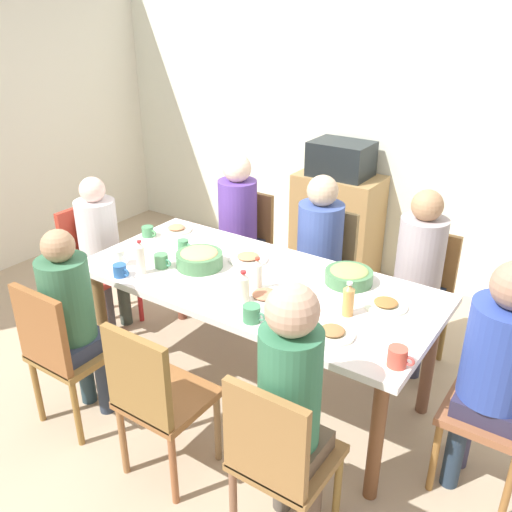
{
  "coord_description": "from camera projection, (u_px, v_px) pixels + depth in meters",
  "views": [
    {
      "loc": [
        1.59,
        -2.34,
        2.25
      ],
      "look_at": [
        0.0,
        0.0,
        0.92
      ],
      "focal_mm": 39.03,
      "sensor_mm": 36.0,
      "label": 1
    }
  ],
  "objects": [
    {
      "name": "chair_7",
      "position": [
        419.0,
        292.0,
        3.59
      ],
      "size": [
        0.4,
        0.4,
        0.9
      ],
      "color": "brown",
      "rests_on": "ground_plane"
    },
    {
      "name": "plate_4",
      "position": [
        176.0,
        229.0,
        3.84
      ],
      "size": [
        0.21,
        0.21,
        0.04
      ],
      "color": "silver",
      "rests_on": "dining_table"
    },
    {
      "name": "bottle_3",
      "position": [
        141.0,
        258.0,
        3.22
      ],
      "size": [
        0.05,
        0.05,
        0.21
      ],
      "color": "silver",
      "rests_on": "dining_table"
    },
    {
      "name": "cup_3",
      "position": [
        398.0,
        357.0,
        2.43
      ],
      "size": [
        0.12,
        0.09,
        0.09
      ],
      "color": "#D4503F",
      "rests_on": "dining_table"
    },
    {
      "name": "person_1",
      "position": [
        319.0,
        243.0,
        3.78
      ],
      "size": [
        0.31,
        0.31,
        1.19
      ],
      "color": "#463843",
      "rests_on": "ground_plane"
    },
    {
      "name": "microwave",
      "position": [
        341.0,
        159.0,
        4.52
      ],
      "size": [
        0.48,
        0.36,
        0.28
      ],
      "primitive_type": "cube",
      "color": "black",
      "rests_on": "side_cabinet"
    },
    {
      "name": "bottle_0",
      "position": [
        348.0,
        300.0,
        2.8
      ],
      "size": [
        0.06,
        0.06,
        0.19
      ],
      "color": "#CF9248",
      "rests_on": "dining_table"
    },
    {
      "name": "plate_0",
      "position": [
        386.0,
        304.0,
        2.91
      ],
      "size": [
        0.23,
        0.23,
        0.04
      ],
      "color": "silver",
      "rests_on": "dining_table"
    },
    {
      "name": "plate_2",
      "position": [
        332.0,
        333.0,
        2.66
      ],
      "size": [
        0.22,
        0.22,
        0.04
      ],
      "color": "silver",
      "rests_on": "dining_table"
    },
    {
      "name": "person_6",
      "position": [
        498.0,
        359.0,
        2.52
      ],
      "size": [
        0.33,
        0.33,
        1.24
      ],
      "color": "#233346",
      "rests_on": "ground_plane"
    },
    {
      "name": "person_4",
      "position": [
        291.0,
        397.0,
        2.27
      ],
      "size": [
        0.3,
        0.3,
        1.28
      ],
      "color": "#504A41",
      "rests_on": "ground_plane"
    },
    {
      "name": "cup_7",
      "position": [
        289.0,
        295.0,
        2.94
      ],
      "size": [
        0.11,
        0.08,
        0.09
      ],
      "color": "#2A5398",
      "rests_on": "dining_table"
    },
    {
      "name": "person_3",
      "position": [
        237.0,
        220.0,
        4.13
      ],
      "size": [
        0.3,
        0.3,
        1.23
      ],
      "color": "#2F364B",
      "rests_on": "ground_plane"
    },
    {
      "name": "ground_plane",
      "position": [
        256.0,
        387.0,
        3.52
      ],
      "size": [
        6.78,
        6.78,
        0.0
      ],
      "primitive_type": "plane",
      "color": "tan"
    },
    {
      "name": "bowl_1",
      "position": [
        199.0,
        258.0,
        3.32
      ],
      "size": [
        0.28,
        0.28,
        0.11
      ],
      "color": "#487C4E",
      "rests_on": "dining_table"
    },
    {
      "name": "cup_6",
      "position": [
        252.0,
        314.0,
        2.77
      ],
      "size": [
        0.13,
        0.09,
        0.09
      ],
      "color": "#418559",
      "rests_on": "dining_table"
    },
    {
      "name": "chair_5",
      "position": [
        94.0,
        260.0,
        4.02
      ],
      "size": [
        0.4,
        0.4,
        0.9
      ],
      "color": "#B3352A",
      "rests_on": "ground_plane"
    },
    {
      "name": "person_5",
      "position": [
        100.0,
        242.0,
        3.9
      ],
      "size": [
        0.3,
        0.3,
        1.14
      ],
      "color": "#3A453D",
      "rests_on": "ground_plane"
    },
    {
      "name": "plate_3",
      "position": [
        248.0,
        258.0,
        3.42
      ],
      "size": [
        0.24,
        0.24,
        0.04
      ],
      "color": "silver",
      "rests_on": "dining_table"
    },
    {
      "name": "chair_3",
      "position": [
        244.0,
        243.0,
        4.29
      ],
      "size": [
        0.4,
        0.4,
        0.9
      ],
      "color": "brown",
      "rests_on": "ground_plane"
    },
    {
      "name": "wall_back",
      "position": [
        397.0,
        125.0,
        4.47
      ],
      "size": [
        5.89,
        0.12,
        2.6
      ],
      "primitive_type": "cube",
      "color": "white",
      "rests_on": "ground_plane"
    },
    {
      "name": "chair_4",
      "position": [
        278.0,
        456.0,
        2.31
      ],
      "size": [
        0.4,
        0.4,
        0.9
      ],
      "color": "olive",
      "rests_on": "ground_plane"
    },
    {
      "name": "bottle_2",
      "position": [
        257.0,
        275.0,
        3.04
      ],
      "size": [
        0.05,
        0.05,
        0.2
      ],
      "color": "white",
      "rests_on": "dining_table"
    },
    {
      "name": "bottle_1",
      "position": [
        243.0,
        288.0,
        2.91
      ],
      "size": [
        0.06,
        0.06,
        0.19
      ],
      "color": "#EDE3C2",
      "rests_on": "dining_table"
    },
    {
      "name": "person_7",
      "position": [
        418.0,
        268.0,
        3.43
      ],
      "size": [
        0.3,
        0.3,
        1.22
      ],
      "color": "#333955",
      "rests_on": "ground_plane"
    },
    {
      "name": "chair_0",
      "position": [
        62.0,
        348.0,
        3.01
      ],
      "size": [
        0.4,
        0.4,
        0.9
      ],
      "color": "olive",
      "rests_on": "ground_plane"
    },
    {
      "name": "chair_2",
      "position": [
        156.0,
        395.0,
        2.66
      ],
      "size": [
        0.4,
        0.4,
        0.9
      ],
      "color": "#925C31",
      "rests_on": "ground_plane"
    },
    {
      "name": "cup_0",
      "position": [
        184.0,
        245.0,
        3.54
      ],
      "size": [
        0.11,
        0.07,
        0.07
      ],
      "color": "#488A58",
      "rests_on": "dining_table"
    },
    {
      "name": "cup_2",
      "position": [
        120.0,
        271.0,
        3.21
      ],
      "size": [
        0.11,
        0.08,
        0.07
      ],
      "color": "#2B5DA6",
      "rests_on": "dining_table"
    },
    {
      "name": "dining_table",
      "position": [
        256.0,
        292.0,
        3.22
      ],
      "size": [
        2.07,
        0.95,
        0.77
      ],
      "color": "white",
      "rests_on": "ground_plane"
    },
    {
      "name": "person_0",
      "position": [
        71.0,
        312.0,
        3.0
      ],
      "size": [
        0.3,
        0.3,
        1.18
      ],
      "color": "#263B45",
      "rests_on": "ground_plane"
    },
    {
      "name": "cup_1",
      "position": [
        119.0,
        257.0,
        3.35
      ],
      "size": [
        0.11,
        0.08,
        0.1
      ],
      "color": "white",
      "rests_on": "dining_table"
    },
    {
      "name": "bowl_0",
      "position": [
        349.0,
        275.0,
        3.14
      ],
      "size": [
        0.27,
        0.27,
        0.09
      ],
      "color": "#44764A",
      "rests_on": "dining_table"
    },
    {
      "name": "side_cabinet",
      "position": [
        337.0,
        226.0,
        4.77
      ],
      "size": [
        0.7,
        0.44,
        0.9
      ],
      "primitive_type": "cube",
      "color": "#A57F4D",
      "rests_on": "ground_plane"
    },
    {
      "name": "cup_5",
      "position": [
        161.0,
        261.0,
        3.32
      ],
      "size": [
        0.12,
        0.08,
        0.08
      ],
      "color": "#508B5A",
      "rests_on": "dining_table"
    },
    {
      "name": "chair_6",
      "position": [
        508.0,
        408.0,
        2.58
      ],
      "size": [
        0.4,
        0.4,
        0.9
      ],
      "color": "#955A39",
      "rests_on": "ground_plane"
    },
    {
      "name": "chair_1",
      "position": [
        324.0,
        265.0,
        3.94
      ],
      "size": [
        0.4,
        0.4,
        0.9
      ],
      "color": "olive",
      "rests_on": "ground_plane"
    },
    {
      "name": "plate_1",
      "position": [
        265.0,
        296.0,
        2.99
      ],
      "size": [
        0.26,
        0.26,
        0.04
      ],
      "color": "white",
      "rests_on": "dining_table"
    },
    {
      "name": "cup_4",
      "position": [
        148.0,
        232.0,
        3.75
      ],
      "size": [
        0.12,
        0.08,
        0.07
      ],
      "color": "#498958",
      "rests_on": "dining_table"
    }
  ]
}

